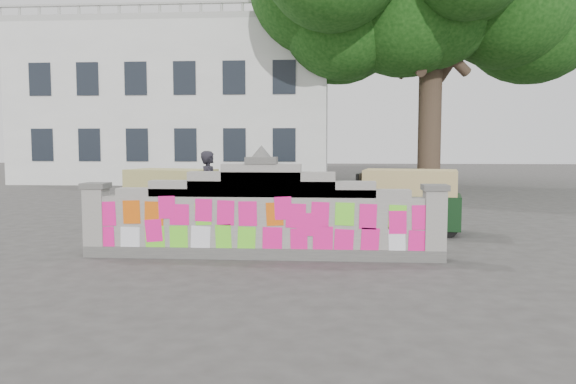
% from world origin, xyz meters
% --- Properties ---
extents(ground, '(100.00, 100.00, 0.00)m').
position_xyz_m(ground, '(0.00, 0.00, 0.00)').
color(ground, '#383533').
rests_on(ground, ground).
extents(parapet_wall, '(6.48, 0.44, 2.01)m').
position_xyz_m(parapet_wall, '(-0.00, -0.01, 0.75)').
color(parapet_wall, '#4C4C49').
rests_on(parapet_wall, ground).
extents(building, '(16.00, 10.00, 8.90)m').
position_xyz_m(building, '(-7.00, 21.98, 4.01)').
color(building, silver).
rests_on(building, ground).
extents(cyclist_bike, '(1.94, 1.19, 0.96)m').
position_xyz_m(cyclist_bike, '(-1.43, 2.25, 0.48)').
color(cyclist_bike, black).
rests_on(cyclist_bike, ground).
extents(cyclist_rider, '(0.56, 0.69, 1.63)m').
position_xyz_m(cyclist_rider, '(-1.43, 2.25, 0.82)').
color(cyclist_rider, black).
rests_on(cyclist_rider, ground).
extents(pedestrian, '(0.81, 0.90, 1.53)m').
position_xyz_m(pedestrian, '(-0.38, 2.56, 0.76)').
color(pedestrian, '#268E2A').
rests_on(pedestrian, ground).
extents(rickshaw_left, '(2.64, 1.73, 1.42)m').
position_xyz_m(rickshaw_left, '(-2.60, 3.57, 0.74)').
color(rickshaw_left, black).
rests_on(rickshaw_left, ground).
extents(rickshaw_right, '(2.69, 1.60, 1.44)m').
position_xyz_m(rickshaw_right, '(2.96, 3.14, 0.75)').
color(rickshaw_right, black).
rests_on(rickshaw_right, ground).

